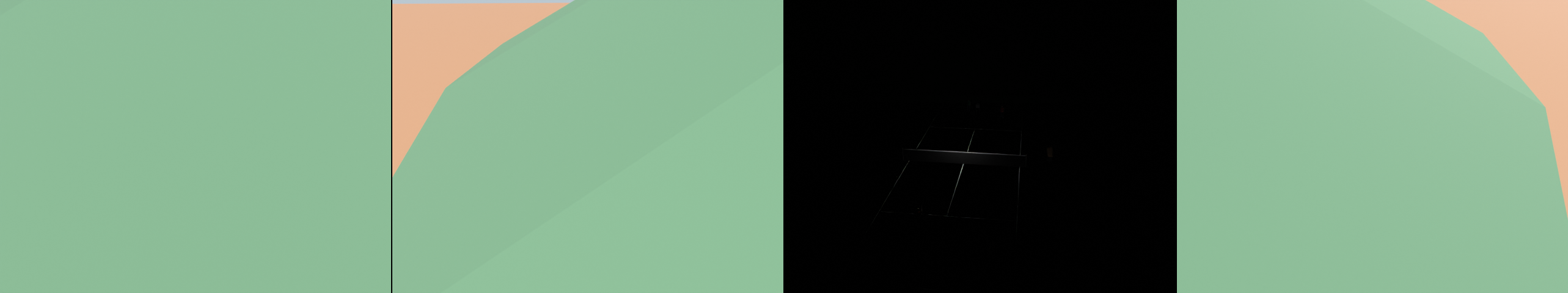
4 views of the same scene
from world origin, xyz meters
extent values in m
plane|color=#B25B33|center=(0.00, 0.00, 0.00)|extent=(600.00, 600.00, 0.00)
cube|color=white|center=(0.00, 11.90, 0.00)|extent=(8.25, 0.05, 0.01)
cube|color=white|center=(-4.10, 0.00, 0.00)|extent=(0.05, 23.85, 0.01)
cube|color=white|center=(4.10, 0.00, 0.00)|extent=(0.05, 23.85, 0.01)
cube|color=white|center=(0.00, 6.40, 0.00)|extent=(8.20, 0.05, 0.01)
cube|color=white|center=(0.00, -6.40, 0.00)|extent=(8.20, 0.05, 0.01)
cube|color=white|center=(0.00, 0.00, 0.00)|extent=(0.05, 12.80, 0.01)
cylinder|color=#2D2D2D|center=(-4.55, 0.00, 0.53)|extent=(0.08, 0.08, 1.06)
cylinder|color=#2D2D2D|center=(4.55, 0.00, 0.53)|extent=(0.08, 0.08, 1.06)
cube|color=black|center=(0.00, 0.00, 0.46)|extent=(9.10, 0.02, 0.91)
cube|color=white|center=(0.00, 0.00, 0.93)|extent=(9.10, 0.04, 0.06)
cube|color=#236B42|center=(0.00, 15.50, 1.30)|extent=(17.20, 0.04, 2.60)
cylinder|color=#59595E|center=(-8.60, 15.50, 1.45)|extent=(0.08, 0.08, 2.90)
cylinder|color=#59595E|center=(-4.30, 15.50, 1.45)|extent=(0.08, 0.08, 2.90)
cylinder|color=#59595E|center=(0.00, 15.50, 1.45)|extent=(0.08, 0.08, 2.90)
cylinder|color=#59595E|center=(4.30, 15.50, 1.45)|extent=(0.08, 0.08, 2.90)
cylinder|color=#59595E|center=(8.60, 15.50, 1.45)|extent=(0.08, 0.08, 2.90)
cylinder|color=white|center=(-2.86, 9.89, 0.27)|extent=(0.10, 0.10, 0.54)
cylinder|color=white|center=(-3.03, 9.83, 0.27)|extent=(0.10, 0.10, 0.54)
cube|color=yellow|center=(-2.95, 9.86, 0.75)|extent=(0.30, 0.23, 0.42)
sphere|color=#A37556|center=(-2.95, 9.86, 1.07)|extent=(0.17, 0.17, 0.17)
cylinder|color=#A37556|center=(-2.79, 9.92, 0.75)|extent=(0.06, 0.06, 0.42)
cylinder|color=#A37556|center=(-3.03, 9.61, 0.92)|extent=(0.21, 0.41, 0.06)
cylinder|color=black|center=(-2.92, 9.32, 0.92)|extent=(0.10, 0.19, 0.03)
torus|color=black|center=(-2.83, 9.10, 0.92)|extent=(0.12, 0.27, 0.28)
cylinder|color=silver|center=(-2.83, 9.10, 0.92)|extent=(0.09, 0.23, 0.25)
cylinder|color=#23284C|center=(-2.28, -9.44, 0.27)|extent=(0.10, 0.10, 0.55)
cylinder|color=#23284C|center=(-2.11, -9.46, 0.27)|extent=(0.10, 0.10, 0.55)
cube|color=red|center=(-2.19, -9.45, 0.76)|extent=(0.28, 0.18, 0.42)
sphere|color=#A37556|center=(-2.19, -9.45, 1.08)|extent=(0.17, 0.17, 0.17)
cylinder|color=#A37556|center=(-2.36, -9.43, 0.76)|extent=(0.06, 0.06, 0.42)
cylinder|color=#A37556|center=(-2.01, -9.26, 0.93)|extent=(0.10, 0.43, 0.06)
cylinder|color=black|center=(-1.97, -8.95, 0.93)|extent=(0.05, 0.20, 0.03)
torus|color=#1E4CB2|center=(-1.95, -8.71, 0.93)|extent=(0.05, 0.28, 0.28)
cylinder|color=silver|center=(-1.95, -8.71, 0.93)|extent=(0.03, 0.25, 0.25)
cylinder|color=#23284C|center=(1.11, -10.83, 0.28)|extent=(0.10, 0.10, 0.56)
cylinder|color=#23284C|center=(1.28, -10.78, 0.28)|extent=(0.10, 0.10, 0.56)
cube|color=#239E5B|center=(1.19, -10.80, 0.78)|extent=(0.30, 0.22, 0.44)
sphere|color=beige|center=(1.19, -10.80, 1.11)|extent=(0.17, 0.17, 0.17)
cylinder|color=beige|center=(1.03, -10.85, 0.78)|extent=(0.06, 0.06, 0.44)
cylinder|color=beige|center=(1.30, -10.55, 0.95)|extent=(0.18, 0.44, 0.06)
cylinder|color=black|center=(1.22, -10.24, 0.95)|extent=(0.08, 0.20, 0.03)
torus|color=black|center=(1.15, -10.01, 0.95)|extent=(0.10, 0.28, 0.28)
cylinder|color=silver|center=(1.15, -10.01, 0.95)|extent=(0.07, 0.24, 0.25)
cylinder|color=black|center=(1.39, 7.67, 0.31)|extent=(0.11, 0.11, 0.62)
cylinder|color=black|center=(1.20, 7.61, 0.31)|extent=(0.11, 0.11, 0.62)
cube|color=orange|center=(1.29, 7.64, 0.86)|extent=(0.34, 0.25, 0.48)
sphere|color=tan|center=(1.29, 7.64, 1.22)|extent=(0.19, 0.19, 0.19)
cylinder|color=tan|center=(1.47, 7.70, 0.86)|extent=(0.07, 0.07, 0.48)
cylinder|color=tan|center=(1.18, 7.35, 1.05)|extent=(0.21, 0.48, 0.07)
cylinder|color=black|center=(1.29, 7.02, 1.05)|extent=(0.09, 0.22, 0.03)
torus|color=black|center=(1.36, 6.78, 1.05)|extent=(0.11, 0.28, 0.28)
cylinder|color=silver|center=(1.36, 6.78, 1.05)|extent=(0.08, 0.24, 0.25)
sphere|color=#CCE033|center=(4.27, 2.46, 0.03)|extent=(0.07, 0.07, 0.07)
sphere|color=#CCE033|center=(0.04, -2.79, 0.03)|extent=(0.07, 0.07, 0.07)
cylinder|color=#B7B7BC|center=(0.04, -10.57, 0.28)|extent=(0.02, 0.02, 0.55)
cylinder|color=#B7B7BC|center=(0.38, -10.57, 0.28)|extent=(0.02, 0.02, 0.55)
cylinder|color=#B7B7BC|center=(0.04, -10.23, 0.28)|extent=(0.02, 0.02, 0.55)
cylinder|color=#B7B7BC|center=(0.38, -10.23, 0.28)|extent=(0.02, 0.02, 0.55)
cube|color=#B7B7BC|center=(0.21, -10.40, 0.56)|extent=(0.34, 0.34, 0.02)
cube|color=#B7B7BC|center=(0.21, -10.57, 0.72)|extent=(0.34, 0.02, 0.34)
cube|color=#B7B7BC|center=(0.21, -10.23, 0.72)|extent=(0.34, 0.02, 0.34)
cube|color=#B7B7BC|center=(0.04, -10.40, 0.72)|extent=(0.02, 0.34, 0.34)
cube|color=#B7B7BC|center=(0.38, -10.40, 0.72)|extent=(0.02, 0.34, 0.34)
sphere|color=#CCE033|center=(0.29, -10.40, 0.60)|extent=(0.07, 0.07, 0.07)
sphere|color=#CCE033|center=(0.15, -10.30, 0.60)|extent=(0.07, 0.07, 0.07)
sphere|color=#CCE033|center=(0.11, -10.40, 0.60)|extent=(0.07, 0.07, 0.07)
sphere|color=#CCE033|center=(0.22, -10.27, 0.60)|extent=(0.07, 0.07, 0.07)
sphere|color=#CCE033|center=(0.21, -10.49, 0.60)|extent=(0.07, 0.07, 0.07)
sphere|color=#CCE033|center=(0.19, -10.46, 0.60)|extent=(0.07, 0.07, 0.07)
sphere|color=#CCE033|center=(0.17, -10.37, 0.66)|extent=(0.07, 0.07, 0.07)
sphere|color=#CCE033|center=(0.28, -10.37, 0.66)|extent=(0.07, 0.07, 0.07)
sphere|color=#CCE033|center=(0.15, -10.48, 0.66)|extent=(0.07, 0.07, 0.07)
sphere|color=#CCE033|center=(0.25, -10.30, 0.66)|extent=(0.07, 0.07, 0.07)
sphere|color=#CCE033|center=(0.10, -10.35, 0.66)|extent=(0.07, 0.07, 0.07)
cube|color=olive|center=(-6.30, -1.70, 0.44)|extent=(0.36, 1.50, 0.05)
cube|color=olive|center=(-6.46, -1.70, 0.70)|extent=(0.04, 1.50, 0.28)
cube|color=#333338|center=(-6.30, -1.10, 0.22)|extent=(0.32, 0.06, 0.44)
cube|color=#333338|center=(-6.30, -2.30, 0.22)|extent=(0.32, 0.06, 0.44)
cube|color=#C6B28E|center=(-4.61, 40.75, 4.00)|extent=(12.00, 9.00, 8.00)
pyramid|color=#51231E|center=(-4.61, 40.75, 9.60)|extent=(13.00, 10.00, 3.20)
camera|label=1|loc=(9.83, -15.85, 8.86)|focal=28.00mm
camera|label=2|loc=(20.71, -1.58, 12.50)|focal=28.00mm
camera|label=3|loc=(-4.06, 24.18, 13.51)|focal=35.00mm
camera|label=4|loc=(-25.72, -11.74, 12.53)|focal=42.00mm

